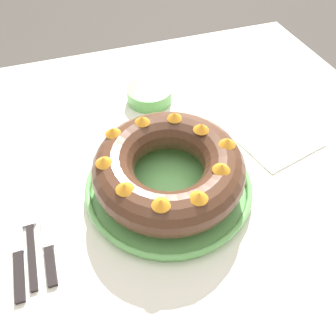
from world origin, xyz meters
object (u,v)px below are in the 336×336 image
(serving_dish, at_px, (168,185))
(fork, at_px, (31,237))
(serving_knife, at_px, (18,254))
(side_bowl, at_px, (149,94))
(cake_knife, at_px, (49,249))
(bundt_cake, at_px, (168,168))
(napkin, at_px, (281,143))

(serving_dish, xyz_separation_m, fork, (-0.28, -0.03, -0.01))
(serving_knife, bearing_deg, side_bowl, 41.48)
(fork, relative_size, serving_knife, 0.89)
(serving_knife, distance_m, cake_knife, 0.05)
(cake_knife, xyz_separation_m, side_bowl, (0.31, 0.37, 0.02))
(bundt_cake, distance_m, napkin, 0.31)
(fork, bearing_deg, napkin, 9.50)
(serving_dish, height_order, fork, serving_dish)
(cake_knife, distance_m, napkin, 0.56)
(serving_dish, relative_size, fork, 1.85)
(cake_knife, bearing_deg, side_bowl, 44.02)
(serving_knife, height_order, napkin, serving_knife)
(cake_knife, distance_m, side_bowl, 0.48)
(serving_knife, distance_m, napkin, 0.62)
(serving_dish, xyz_separation_m, side_bowl, (0.05, 0.31, 0.01))
(napkin, bearing_deg, fork, -173.33)
(cake_knife, height_order, napkin, cake_knife)
(serving_knife, bearing_deg, fork, 47.81)
(fork, height_order, side_bowl, side_bowl)
(fork, bearing_deg, serving_knife, -125.36)
(bundt_cake, height_order, serving_knife, bundt_cake)
(serving_dish, height_order, napkin, serving_dish)
(bundt_cake, distance_m, fork, 0.29)
(serving_knife, xyz_separation_m, side_bowl, (0.36, 0.36, 0.02))
(bundt_cake, height_order, fork, bundt_cake)
(bundt_cake, distance_m, serving_knife, 0.32)
(serving_knife, xyz_separation_m, cake_knife, (0.05, -0.01, 0.00))
(bundt_cake, height_order, side_bowl, bundt_cake)
(bundt_cake, distance_m, side_bowl, 0.32)
(serving_dish, relative_size, side_bowl, 2.84)
(serving_dish, xyz_separation_m, cake_knife, (-0.25, -0.06, -0.01))
(serving_knife, distance_m, side_bowl, 0.51)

